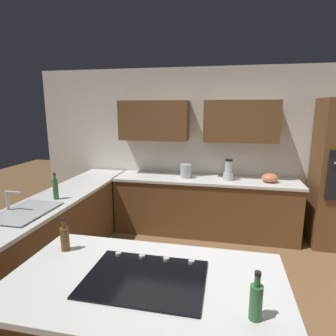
{
  "coord_description": "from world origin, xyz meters",
  "views": [
    {
      "loc": [
        -0.21,
        2.57,
        1.98
      ],
      "look_at": [
        0.59,
        -1.24,
        1.14
      ],
      "focal_mm": 30.31,
      "sensor_mm": 36.0,
      "label": 1
    }
  ],
  "objects_px": {
    "blender": "(228,171)",
    "second_bottle": "(256,301)",
    "mixing_bowl": "(270,178)",
    "sink_unit": "(24,211)",
    "oil_bottle": "(65,238)",
    "cooktop": "(145,278)",
    "kettle": "(186,171)",
    "dish_soap_bottle": "(56,189)"
  },
  "relations": [
    {
      "from": "blender",
      "to": "second_bottle",
      "type": "distance_m",
      "value": 2.93
    },
    {
      "from": "mixing_bowl",
      "to": "second_bottle",
      "type": "height_order",
      "value": "second_bottle"
    },
    {
      "from": "sink_unit",
      "to": "mixing_bowl",
      "type": "bearing_deg",
      "value": -145.51
    },
    {
      "from": "sink_unit",
      "to": "mixing_bowl",
      "type": "xyz_separation_m",
      "value": [
        -2.68,
        -1.84,
        0.05
      ]
    },
    {
      "from": "oil_bottle",
      "to": "second_bottle",
      "type": "xyz_separation_m",
      "value": [
        -1.36,
        0.46,
        0.0
      ]
    },
    {
      "from": "cooktop",
      "to": "kettle",
      "type": "relative_size",
      "value": 3.55
    },
    {
      "from": "dish_soap_bottle",
      "to": "second_bottle",
      "type": "distance_m",
      "value": 2.66
    },
    {
      "from": "mixing_bowl",
      "to": "oil_bottle",
      "type": "xyz_separation_m",
      "value": [
        1.83,
        2.47,
        0.04
      ]
    },
    {
      "from": "mixing_bowl",
      "to": "kettle",
      "type": "bearing_deg",
      "value": 0.0
    },
    {
      "from": "dish_soap_bottle",
      "to": "mixing_bowl",
      "type": "bearing_deg",
      "value": -152.56
    },
    {
      "from": "sink_unit",
      "to": "oil_bottle",
      "type": "distance_m",
      "value": 1.06
    },
    {
      "from": "blender",
      "to": "oil_bottle",
      "type": "distance_m",
      "value": 2.75
    },
    {
      "from": "kettle",
      "to": "second_bottle",
      "type": "bearing_deg",
      "value": 105.09
    },
    {
      "from": "blender",
      "to": "mixing_bowl",
      "type": "bearing_deg",
      "value": 180.0
    },
    {
      "from": "mixing_bowl",
      "to": "oil_bottle",
      "type": "height_order",
      "value": "oil_bottle"
    },
    {
      "from": "cooktop",
      "to": "oil_bottle",
      "type": "bearing_deg",
      "value": -18.59
    },
    {
      "from": "mixing_bowl",
      "to": "dish_soap_bottle",
      "type": "bearing_deg",
      "value": 27.44
    },
    {
      "from": "oil_bottle",
      "to": "kettle",
      "type": "bearing_deg",
      "value": -103.15
    },
    {
      "from": "second_bottle",
      "to": "oil_bottle",
      "type": "bearing_deg",
      "value": -18.56
    },
    {
      "from": "blender",
      "to": "kettle",
      "type": "distance_m",
      "value": 0.65
    },
    {
      "from": "mixing_bowl",
      "to": "oil_bottle",
      "type": "relative_size",
      "value": 0.91
    },
    {
      "from": "blender",
      "to": "kettle",
      "type": "height_order",
      "value": "blender"
    },
    {
      "from": "kettle",
      "to": "dish_soap_bottle",
      "type": "height_order",
      "value": "dish_soap_bottle"
    },
    {
      "from": "kettle",
      "to": "oil_bottle",
      "type": "xyz_separation_m",
      "value": [
        0.58,
        2.47,
        -0.0
      ]
    },
    {
      "from": "sink_unit",
      "to": "kettle",
      "type": "height_order",
      "value": "sink_unit"
    },
    {
      "from": "sink_unit",
      "to": "cooktop",
      "type": "height_order",
      "value": "sink_unit"
    },
    {
      "from": "kettle",
      "to": "dish_soap_bottle",
      "type": "relative_size",
      "value": 0.67
    },
    {
      "from": "cooktop",
      "to": "second_bottle",
      "type": "distance_m",
      "value": 0.7
    },
    {
      "from": "sink_unit",
      "to": "blender",
      "type": "height_order",
      "value": "blender"
    },
    {
      "from": "sink_unit",
      "to": "dish_soap_bottle",
      "type": "height_order",
      "value": "dish_soap_bottle"
    },
    {
      "from": "sink_unit",
      "to": "dish_soap_bottle",
      "type": "xyz_separation_m",
      "value": [
        -0.06,
        -0.48,
        0.11
      ]
    },
    {
      "from": "kettle",
      "to": "mixing_bowl",
      "type": "bearing_deg",
      "value": 180.0
    },
    {
      "from": "sink_unit",
      "to": "kettle",
      "type": "xyz_separation_m",
      "value": [
        -1.43,
        -1.84,
        0.09
      ]
    },
    {
      "from": "cooktop",
      "to": "dish_soap_bottle",
      "type": "relative_size",
      "value": 2.36
    },
    {
      "from": "kettle",
      "to": "second_bottle",
      "type": "height_order",
      "value": "second_bottle"
    },
    {
      "from": "mixing_bowl",
      "to": "kettle",
      "type": "xyz_separation_m",
      "value": [
        1.25,
        0.0,
        0.04
      ]
    },
    {
      "from": "kettle",
      "to": "oil_bottle",
      "type": "height_order",
      "value": "oil_bottle"
    },
    {
      "from": "blender",
      "to": "dish_soap_bottle",
      "type": "xyz_separation_m",
      "value": [
        2.02,
        1.36,
        -0.01
      ]
    },
    {
      "from": "kettle",
      "to": "blender",
      "type": "bearing_deg",
      "value": 180.0
    },
    {
      "from": "oil_bottle",
      "to": "second_bottle",
      "type": "height_order",
      "value": "second_bottle"
    },
    {
      "from": "sink_unit",
      "to": "cooktop",
      "type": "relative_size",
      "value": 0.92
    },
    {
      "from": "dish_soap_bottle",
      "to": "oil_bottle",
      "type": "xyz_separation_m",
      "value": [
        -0.79,
        1.1,
        -0.03
      ]
    }
  ]
}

